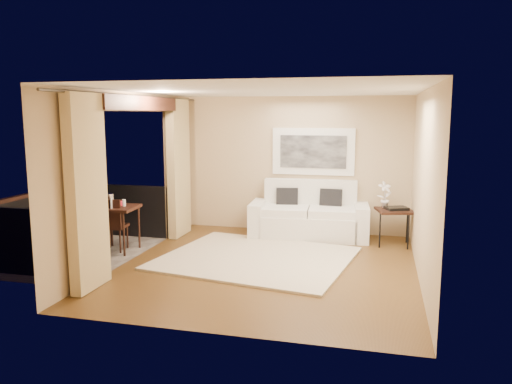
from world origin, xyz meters
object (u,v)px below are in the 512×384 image
(balcony_chair_far, at_px, (112,221))
(ice_bucket, at_px, (109,199))
(bistro_table, at_px, (117,211))
(balcony_chair_near, at_px, (28,236))
(sofa, at_px, (309,217))
(orchid, at_px, (385,195))
(side_table, at_px, (394,212))

(balcony_chair_far, xyz_separation_m, ice_bucket, (-0.13, 0.16, 0.35))
(bistro_table, height_order, balcony_chair_near, balcony_chair_near)
(sofa, bearing_deg, orchid, -11.42)
(side_table, distance_m, balcony_chair_near, 6.16)
(sofa, relative_size, balcony_chair_far, 2.48)
(bistro_table, bearing_deg, balcony_chair_near, -127.08)
(balcony_chair_far, bearing_deg, bistro_table, -132.30)
(sofa, bearing_deg, ice_bucket, -155.89)
(side_table, relative_size, balcony_chair_far, 0.79)
(bistro_table, xyz_separation_m, balcony_chair_near, (-0.88, -1.16, -0.21))
(side_table, relative_size, ice_bucket, 3.68)
(bistro_table, xyz_separation_m, ice_bucket, (-0.19, 0.08, 0.18))
(balcony_chair_near, bearing_deg, bistro_table, 64.07)
(sofa, distance_m, ice_bucket, 3.74)
(bistro_table, distance_m, balcony_chair_far, 0.19)
(sofa, relative_size, bistro_table, 2.93)
(sofa, distance_m, balcony_chair_far, 3.68)
(orchid, bearing_deg, side_table, -34.42)
(balcony_chair_near, xyz_separation_m, ice_bucket, (0.69, 1.24, 0.39))
(balcony_chair_far, relative_size, balcony_chair_near, 1.08)
(bistro_table, distance_m, balcony_chair_near, 1.47)
(side_table, xyz_separation_m, orchid, (-0.18, 0.12, 0.30))
(bistro_table, bearing_deg, balcony_chair_far, -125.37)
(balcony_chair_far, bearing_deg, sofa, -155.19)
(orchid, height_order, ice_bucket, orchid)
(orchid, distance_m, bistro_table, 4.78)
(bistro_table, relative_size, balcony_chair_near, 0.91)
(side_table, bearing_deg, bistro_table, -161.44)
(orchid, relative_size, bistro_table, 0.62)
(balcony_chair_far, distance_m, ice_bucket, 0.41)
(bistro_table, bearing_deg, ice_bucket, 155.67)
(side_table, xyz_separation_m, bistro_table, (-4.65, -1.56, 0.10))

